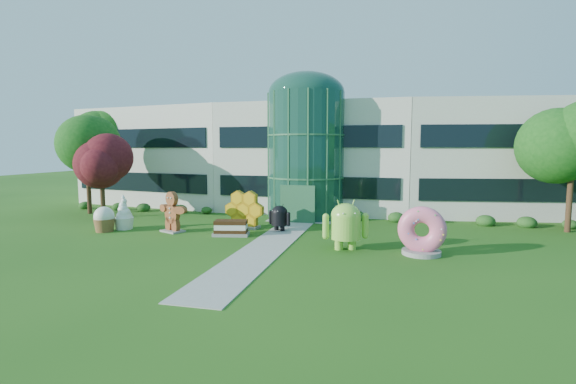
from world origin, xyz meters
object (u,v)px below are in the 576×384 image
(gingerbread, at_px, (172,212))
(donut, at_px, (422,230))
(android_green, at_px, (346,222))
(android_black, at_px, (279,216))

(gingerbread, bearing_deg, donut, 16.47)
(android_green, height_order, gingerbread, android_green)
(android_green, height_order, android_black, android_green)
(gingerbread, bearing_deg, android_black, 40.91)
(android_green, relative_size, gingerbread, 1.02)
(android_green, distance_m, donut, 3.96)
(android_black, distance_m, gingerbread, 7.06)
(donut, xyz_separation_m, gingerbread, (-15.54, 2.20, 0.07))
(donut, bearing_deg, android_black, 162.31)
(android_black, height_order, donut, donut)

